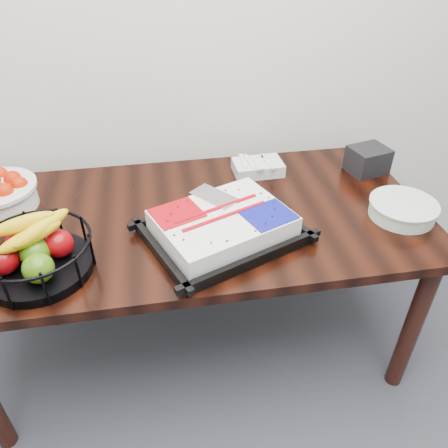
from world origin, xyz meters
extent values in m
plane|color=silver|center=(0.00, 2.50, 1.35)|extent=(5.00, 0.00, 5.00)
cube|color=black|center=(0.00, 2.00, 0.73)|extent=(1.80, 0.90, 0.04)
cylinder|color=black|center=(-0.82, 2.37, 0.35)|extent=(0.07, 0.07, 0.71)
cylinder|color=black|center=(0.82, 1.63, 0.35)|extent=(0.07, 0.07, 0.71)
cylinder|color=black|center=(0.82, 2.37, 0.35)|extent=(0.07, 0.07, 0.71)
cube|color=black|center=(0.08, 1.84, 0.76)|extent=(0.62, 0.56, 0.02)
cube|color=white|center=(0.08, 1.84, 0.81)|extent=(0.54, 0.48, 0.08)
cube|color=#A0030C|center=(-0.05, 1.93, 0.85)|extent=(0.21, 0.20, 0.00)
cube|color=navy|center=(0.21, 1.75, 0.85)|extent=(0.21, 0.20, 0.00)
cube|color=silver|center=(0.11, 1.95, 0.85)|extent=(0.18, 0.19, 0.00)
cylinder|color=black|center=(-0.54, 1.76, 0.77)|extent=(0.34, 0.34, 0.03)
torus|color=black|center=(-0.54, 1.76, 0.87)|extent=(0.37, 0.37, 0.01)
cylinder|color=white|center=(0.78, 1.85, 0.78)|extent=(0.25, 0.25, 0.06)
cylinder|color=white|center=(0.78, 1.85, 0.81)|extent=(0.26, 0.26, 0.01)
cube|color=silver|center=(0.32, 2.28, 0.78)|extent=(0.22, 0.15, 0.05)
cube|color=black|center=(0.80, 2.21, 0.81)|extent=(0.19, 0.17, 0.11)
camera|label=1|loc=(-0.13, 0.60, 1.72)|focal=35.00mm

